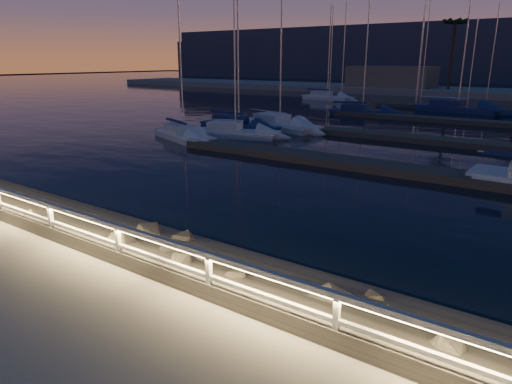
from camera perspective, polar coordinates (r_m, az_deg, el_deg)
ground at (r=13.01m, az=-19.36°, el=-7.31°), size 400.00×400.00×0.00m
harbor_water at (r=39.66m, az=20.41°, el=6.57°), size 400.00×440.00×0.60m
guard_rail at (r=12.79m, az=-19.87°, el=-4.05°), size 44.11×0.12×1.06m
riprap at (r=14.45m, az=-16.14°, el=-5.59°), size 36.59×3.14×1.37m
floating_docks at (r=40.81m, az=20.97°, el=7.57°), size 22.00×36.00×0.40m
far_shore at (r=81.51m, az=28.65°, el=10.99°), size 160.00×14.00×5.20m
palm_left at (r=80.89m, az=23.64°, el=18.60°), size 3.00×3.00×11.20m
distant_hills at (r=144.01m, az=23.19°, el=14.87°), size 230.00×37.50×18.00m
sailboat_a at (r=34.34m, az=-2.86°, el=7.54°), size 6.82×3.87×11.29m
sailboat_b at (r=33.88m, az=-9.14°, el=7.20°), size 6.86×4.17×11.34m
sailboat_e at (r=37.49m, az=-2.38°, el=8.32°), size 7.45×2.92×12.43m
sailboat_f at (r=38.57m, az=2.79°, el=8.53°), size 8.11×4.15×13.31m
sailboat_k at (r=55.89m, az=23.66°, el=9.63°), size 9.55×4.31×15.66m
sailboat_m at (r=67.47m, az=8.75°, el=11.68°), size 7.70×2.82×12.93m
sailboat_n at (r=49.76m, az=12.95°, el=9.84°), size 7.26×3.70×11.93m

